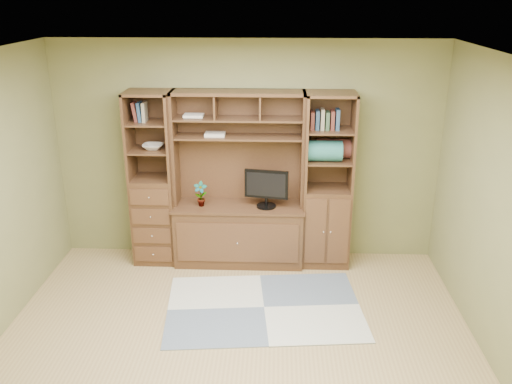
{
  "coord_description": "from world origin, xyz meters",
  "views": [
    {
      "loc": [
        0.36,
        -4.12,
        3.09
      ],
      "look_at": [
        0.14,
        1.2,
        1.1
      ],
      "focal_mm": 38.0,
      "sensor_mm": 36.0,
      "label": 1
    }
  ],
  "objects_px": {
    "left_tower": "(153,179)",
    "right_tower": "(327,182)",
    "monitor": "(266,182)",
    "center_hutch": "(238,182)"
  },
  "relations": [
    {
      "from": "left_tower",
      "to": "monitor",
      "type": "height_order",
      "value": "left_tower"
    },
    {
      "from": "right_tower",
      "to": "monitor",
      "type": "xyz_separation_m",
      "value": [
        -0.7,
        -0.07,
        0.01
      ]
    },
    {
      "from": "right_tower",
      "to": "monitor",
      "type": "height_order",
      "value": "right_tower"
    },
    {
      "from": "center_hutch",
      "to": "left_tower",
      "type": "relative_size",
      "value": 1.0
    },
    {
      "from": "center_hutch",
      "to": "right_tower",
      "type": "height_order",
      "value": "same"
    },
    {
      "from": "center_hutch",
      "to": "right_tower",
      "type": "relative_size",
      "value": 1.0
    },
    {
      "from": "center_hutch",
      "to": "monitor",
      "type": "bearing_deg",
      "value": -6.17
    },
    {
      "from": "left_tower",
      "to": "right_tower",
      "type": "xyz_separation_m",
      "value": [
        2.02,
        0.0,
        0.0
      ]
    },
    {
      "from": "center_hutch",
      "to": "right_tower",
      "type": "bearing_deg",
      "value": 2.23
    },
    {
      "from": "left_tower",
      "to": "monitor",
      "type": "bearing_deg",
      "value": -3.24
    }
  ]
}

